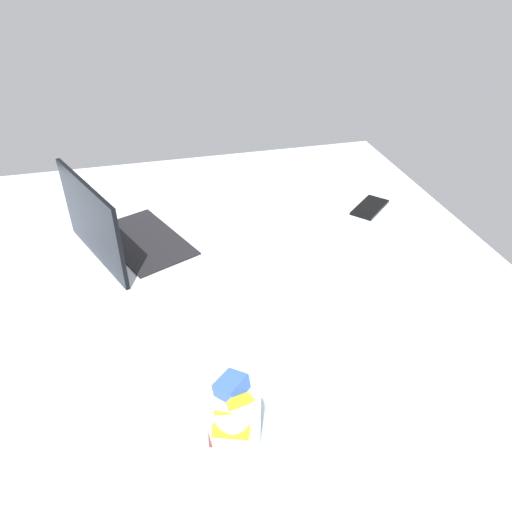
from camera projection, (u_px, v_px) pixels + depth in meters
bed_mattress at (245, 346)px, 112.36cm from camera, size 180.00×140.00×18.00cm
laptop at (127, 239)px, 125.38cm from camera, size 39.46×34.32×23.00cm
snack_cup at (233, 418)px, 78.10cm from camera, size 10.12×9.44×13.84cm
cell_phone at (370, 207)px, 147.58cm from camera, size 14.39×14.98×0.80cm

